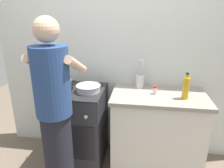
{
  "coord_description": "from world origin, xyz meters",
  "views": [
    {
      "loc": [
        0.35,
        -1.93,
        1.72
      ],
      "look_at": [
        0.05,
        0.12,
        1.0
      ],
      "focal_mm": 33.28,
      "sensor_mm": 36.0,
      "label": 1
    }
  ],
  "objects_px": {
    "stove_range": "(79,125)",
    "oil_bottle": "(186,88)",
    "utensil_crock": "(140,80)",
    "spice_bottle": "(155,90)",
    "pot": "(64,85)",
    "person": "(55,118)",
    "mixing_bowl": "(88,88)"
  },
  "relations": [
    {
      "from": "stove_range",
      "to": "pot",
      "type": "relative_size",
      "value": 3.42
    },
    {
      "from": "person",
      "to": "utensil_crock",
      "type": "bearing_deg",
      "value": 47.59
    },
    {
      "from": "stove_range",
      "to": "oil_bottle",
      "type": "xyz_separation_m",
      "value": [
        1.14,
        -0.08,
        0.56
      ]
    },
    {
      "from": "mixing_bowl",
      "to": "utensil_crock",
      "type": "distance_m",
      "value": 0.59
    },
    {
      "from": "spice_bottle",
      "to": "oil_bottle",
      "type": "relative_size",
      "value": 0.32
    },
    {
      "from": "mixing_bowl",
      "to": "stove_range",
      "type": "bearing_deg",
      "value": 168.14
    },
    {
      "from": "stove_range",
      "to": "person",
      "type": "relative_size",
      "value": 0.53
    },
    {
      "from": "pot",
      "to": "spice_bottle",
      "type": "bearing_deg",
      "value": 0.44
    },
    {
      "from": "stove_range",
      "to": "spice_bottle",
      "type": "distance_m",
      "value": 0.99
    },
    {
      "from": "utensil_crock",
      "to": "person",
      "type": "distance_m",
      "value": 1.05
    },
    {
      "from": "mixing_bowl",
      "to": "utensil_crock",
      "type": "relative_size",
      "value": 0.81
    },
    {
      "from": "spice_bottle",
      "to": "oil_bottle",
      "type": "xyz_separation_m",
      "value": [
        0.29,
        -0.08,
        0.07
      ]
    },
    {
      "from": "stove_range",
      "to": "oil_bottle",
      "type": "relative_size",
      "value": 3.34
    },
    {
      "from": "stove_range",
      "to": "utensil_crock",
      "type": "distance_m",
      "value": 0.9
    },
    {
      "from": "mixing_bowl",
      "to": "oil_bottle",
      "type": "height_order",
      "value": "oil_bottle"
    },
    {
      "from": "mixing_bowl",
      "to": "oil_bottle",
      "type": "bearing_deg",
      "value": -2.65
    },
    {
      "from": "oil_bottle",
      "to": "utensil_crock",
      "type": "bearing_deg",
      "value": 149.79
    },
    {
      "from": "utensil_crock",
      "to": "oil_bottle",
      "type": "relative_size",
      "value": 1.23
    },
    {
      "from": "stove_range",
      "to": "utensil_crock",
      "type": "relative_size",
      "value": 2.71
    },
    {
      "from": "pot",
      "to": "utensil_crock",
      "type": "bearing_deg",
      "value": 13.24
    },
    {
      "from": "utensil_crock",
      "to": "person",
      "type": "relative_size",
      "value": 0.2
    },
    {
      "from": "mixing_bowl",
      "to": "utensil_crock",
      "type": "height_order",
      "value": "utensil_crock"
    },
    {
      "from": "pot",
      "to": "spice_bottle",
      "type": "height_order",
      "value": "pot"
    },
    {
      "from": "pot",
      "to": "person",
      "type": "relative_size",
      "value": 0.15
    },
    {
      "from": "stove_range",
      "to": "oil_bottle",
      "type": "height_order",
      "value": "oil_bottle"
    },
    {
      "from": "mixing_bowl",
      "to": "oil_bottle",
      "type": "relative_size",
      "value": 1.0
    },
    {
      "from": "utensil_crock",
      "to": "person",
      "type": "height_order",
      "value": "person"
    },
    {
      "from": "spice_bottle",
      "to": "oil_bottle",
      "type": "bearing_deg",
      "value": -14.82
    },
    {
      "from": "person",
      "to": "mixing_bowl",
      "type": "bearing_deg",
      "value": 74.6
    },
    {
      "from": "person",
      "to": "stove_range",
      "type": "bearing_deg",
      "value": 88.88
    },
    {
      "from": "mixing_bowl",
      "to": "person",
      "type": "bearing_deg",
      "value": -105.4
    },
    {
      "from": "utensil_crock",
      "to": "spice_bottle",
      "type": "height_order",
      "value": "utensil_crock"
    }
  ]
}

